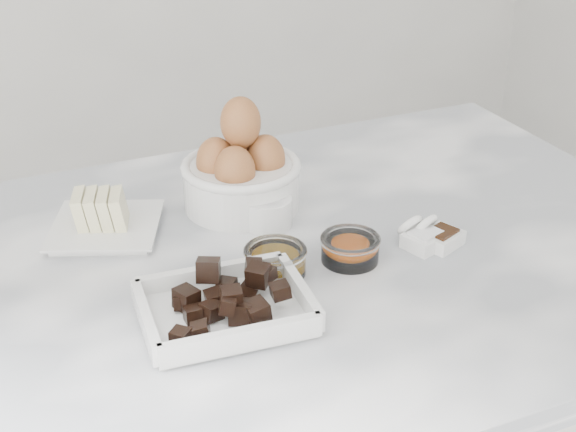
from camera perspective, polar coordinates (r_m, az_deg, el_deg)
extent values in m
cube|color=white|center=(1.12, -0.32, -3.56)|extent=(1.20, 0.80, 0.04)
cube|color=white|center=(0.98, -4.46, -7.04)|extent=(0.20, 0.16, 0.01)
cube|color=white|center=(1.19, -12.81, -0.91)|extent=(0.18, 0.18, 0.01)
cube|color=white|center=(1.19, -12.84, -0.61)|extent=(0.20, 0.20, 0.00)
cylinder|color=white|center=(1.18, -1.48, 0.33)|extent=(0.07, 0.07, 0.04)
cylinder|color=white|center=(1.17, -1.49, 1.06)|extent=(0.06, 0.06, 0.01)
cylinder|color=white|center=(1.23, -3.32, 2.19)|extent=(0.18, 0.18, 0.07)
torus|color=white|center=(1.21, -3.36, 3.57)|extent=(0.18, 0.18, 0.02)
ellipsoid|color=#9A6531|center=(1.23, -1.87, 4.32)|extent=(0.06, 0.06, 0.08)
ellipsoid|color=#9A6531|center=(1.19, -4.95, 3.54)|extent=(0.06, 0.06, 0.08)
ellipsoid|color=#9A6531|center=(1.24, -3.79, 4.58)|extent=(0.06, 0.06, 0.08)
ellipsoid|color=#9A6531|center=(1.18, -3.03, 3.19)|extent=(0.06, 0.06, 0.08)
ellipsoid|color=#9A6531|center=(1.19, -3.39, 6.66)|extent=(0.06, 0.06, 0.08)
cylinder|color=white|center=(1.06, -0.91, -3.25)|extent=(0.08, 0.08, 0.03)
torus|color=white|center=(1.05, -0.91, -2.51)|extent=(0.09, 0.09, 0.01)
cylinder|color=orange|center=(1.06, -0.91, -3.51)|extent=(0.06, 0.06, 0.01)
cylinder|color=white|center=(1.09, 4.44, -2.38)|extent=(0.08, 0.08, 0.03)
torus|color=white|center=(1.09, 4.46, -1.68)|extent=(0.08, 0.08, 0.01)
ellipsoid|color=#E55C07|center=(1.09, 4.44, -2.33)|extent=(0.05, 0.05, 0.02)
cube|color=white|center=(1.15, 10.85, -1.61)|extent=(0.07, 0.06, 0.02)
cube|color=black|center=(1.14, 10.90, -1.08)|extent=(0.05, 0.05, 0.00)
torus|color=white|center=(1.16, 9.74, -0.61)|extent=(0.05, 0.05, 0.04)
cube|color=white|center=(1.14, 9.72, -1.72)|extent=(0.07, 0.06, 0.02)
cube|color=white|center=(1.13, 9.77, -1.18)|extent=(0.05, 0.04, 0.00)
torus|color=white|center=(1.15, 8.67, -0.66)|extent=(0.05, 0.04, 0.04)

